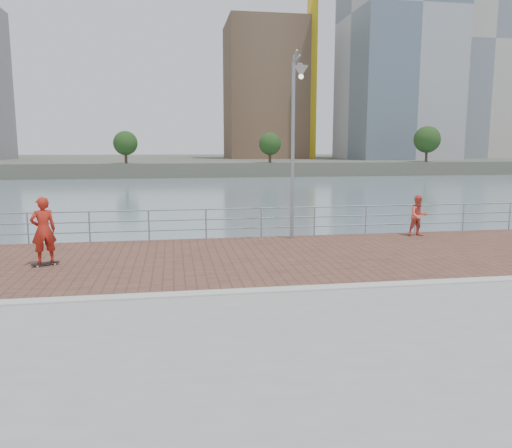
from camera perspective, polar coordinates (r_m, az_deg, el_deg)
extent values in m
plane|color=slate|center=(12.52, 1.57, -16.55)|extent=(400.00, 400.00, 0.00)
cube|color=brown|center=(15.23, -0.99, -3.88)|extent=(40.00, 6.80, 0.02)
cube|color=#B7B5AD|center=(11.79, 1.61, -7.60)|extent=(40.00, 0.40, 0.06)
cube|color=#4C5142|center=(133.67, -8.57, 7.01)|extent=(320.00, 95.00, 2.50)
cylinder|color=#8C9EA8|center=(18.98, -24.62, -0.49)|extent=(0.06, 0.06, 1.10)
cylinder|color=#8C9EA8|center=(18.55, -18.49, -0.34)|extent=(0.06, 0.06, 1.10)
cylinder|color=#8C9EA8|center=(18.33, -12.15, -0.18)|extent=(0.06, 0.06, 1.10)
cylinder|color=#8C9EA8|center=(18.35, -5.73, -0.02)|extent=(0.06, 0.06, 1.10)
cylinder|color=#8C9EA8|center=(18.59, 0.59, 0.14)|extent=(0.06, 0.06, 1.10)
cylinder|color=#8C9EA8|center=(19.05, 6.68, 0.29)|extent=(0.06, 0.06, 1.10)
cylinder|color=#8C9EA8|center=(19.72, 12.42, 0.44)|extent=(0.06, 0.06, 1.10)
cylinder|color=#8C9EA8|center=(20.57, 17.74, 0.56)|extent=(0.06, 0.06, 1.10)
cylinder|color=#8C9EA8|center=(21.58, 22.60, 0.67)|extent=(0.06, 0.06, 1.10)
cylinder|color=#8C9EA8|center=(22.73, 26.99, 0.77)|extent=(0.06, 0.06, 1.10)
cylinder|color=#8C9EA8|center=(18.36, -2.56, 1.76)|extent=(39.00, 0.05, 0.05)
cylinder|color=#8C9EA8|center=(18.41, -2.55, 0.60)|extent=(39.00, 0.05, 0.05)
cylinder|color=#8C9EA8|center=(18.47, -2.55, -0.51)|extent=(39.00, 0.05, 0.05)
cylinder|color=gray|center=(18.10, 4.22, 8.12)|extent=(0.13, 0.13, 6.28)
cylinder|color=gray|center=(17.83, 4.76, 18.23)|extent=(0.08, 1.05, 0.08)
cone|color=#B2B2AD|center=(17.30, 5.19, 17.82)|extent=(0.46, 0.46, 0.37)
cube|color=black|center=(15.40, -22.92, -4.14)|extent=(0.74, 0.47, 0.03)
cylinder|color=beige|center=(15.31, -23.72, -4.43)|extent=(0.07, 0.06, 0.06)
cylinder|color=beige|center=(15.39, -22.01, -4.26)|extent=(0.07, 0.06, 0.06)
cylinder|color=beige|center=(15.43, -23.81, -4.33)|extent=(0.07, 0.06, 0.06)
cylinder|color=beige|center=(15.52, -22.11, -4.16)|extent=(0.07, 0.06, 0.06)
imported|color=#B32517|center=(15.23, -23.13, -0.64)|extent=(0.81, 0.69, 1.88)
imported|color=#E75544|center=(19.72, 18.08, 0.90)|extent=(0.75, 0.58, 1.54)
cube|color=gold|center=(121.54, 6.43, 19.31)|extent=(2.00, 2.00, 50.00)
cube|color=brown|center=(123.79, 0.96, 14.90)|extent=(18.00, 18.00, 31.75)
cube|color=#9E9EA3|center=(123.44, 16.02, 21.94)|extent=(22.00, 22.00, 62.95)
cube|color=#B2ADA3|center=(142.46, 23.34, 18.15)|extent=(20.00, 20.00, 55.09)
cylinder|color=#473323|center=(88.45, -14.66, 7.76)|extent=(0.50, 0.50, 3.18)
sphere|color=#193814|center=(88.44, -14.70, 8.93)|extent=(4.09, 4.09, 4.09)
cylinder|color=#473323|center=(89.76, 1.60, 8.02)|extent=(0.50, 0.50, 3.09)
sphere|color=#193814|center=(89.75, 1.61, 9.15)|extent=(3.97, 3.97, 3.97)
cylinder|color=#473323|center=(99.93, 18.91, 7.86)|extent=(0.50, 0.50, 3.86)
sphere|color=#193814|center=(99.94, 18.97, 9.12)|extent=(4.96, 4.96, 4.96)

